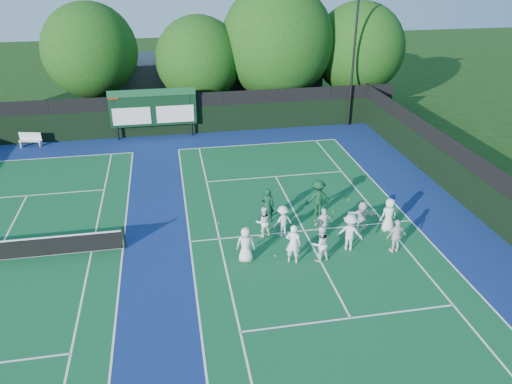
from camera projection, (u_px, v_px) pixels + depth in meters
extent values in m
plane|color=#13340E|center=(310.00, 242.00, 23.12)|extent=(120.00, 120.00, 0.00)
cube|color=navy|center=(179.00, 243.00, 23.03)|extent=(34.00, 32.00, 0.01)
cube|color=#11532B|center=(304.00, 231.00, 24.00)|extent=(10.97, 23.77, 0.00)
cube|color=white|center=(259.00, 144.00, 34.48)|extent=(10.97, 0.08, 0.00)
cube|color=white|center=(190.00, 242.00, 23.11)|extent=(0.08, 23.77, 0.00)
cube|color=white|center=(410.00, 220.00, 24.89)|extent=(0.08, 23.77, 0.00)
cube|color=white|center=(219.00, 239.00, 23.33)|extent=(0.08, 23.77, 0.00)
cube|color=white|center=(385.00, 223.00, 24.67)|extent=(0.08, 23.77, 0.00)
cube|color=white|center=(351.00, 318.00, 18.35)|extent=(8.23, 0.08, 0.00)
cube|color=white|center=(276.00, 177.00, 29.64)|extent=(8.23, 0.08, 0.00)
cube|color=white|center=(304.00, 231.00, 24.00)|extent=(0.08, 12.80, 0.00)
cube|color=white|center=(46.00, 158.00, 32.21)|extent=(10.97, 0.08, 0.00)
cube|color=white|center=(123.00, 248.00, 22.62)|extent=(0.08, 23.77, 0.00)
cube|color=white|center=(92.00, 251.00, 22.40)|extent=(0.08, 23.77, 0.00)
cube|color=white|center=(27.00, 196.00, 27.37)|extent=(8.23, 0.08, 0.00)
cube|color=black|center=(169.00, 122.00, 35.82)|extent=(34.00, 0.08, 2.00)
cube|color=black|center=(167.00, 101.00, 35.16)|extent=(34.00, 0.05, 1.00)
cube|color=black|center=(478.00, 197.00, 25.02)|extent=(0.08, 32.00, 2.00)
cube|color=black|center=(484.00, 170.00, 24.36)|extent=(0.05, 32.00, 1.00)
cylinder|color=black|center=(115.00, 116.00, 34.55)|extent=(0.16, 0.16, 3.50)
cylinder|color=black|center=(191.00, 112.00, 35.40)|extent=(0.16, 0.16, 3.50)
cube|color=black|center=(153.00, 108.00, 34.78)|extent=(6.00, 0.15, 2.60)
cube|color=#154927|center=(152.00, 93.00, 34.20)|extent=(6.00, 0.05, 0.50)
cube|color=silver|center=(132.00, 116.00, 34.66)|extent=(2.60, 0.04, 1.20)
cube|color=silver|center=(175.00, 114.00, 35.15)|extent=(2.60, 0.04, 1.20)
cube|color=#9B1D0C|center=(113.00, 96.00, 33.82)|extent=(0.70, 0.04, 0.50)
cube|color=#55555A|center=(212.00, 79.00, 43.08)|extent=(18.00, 6.00, 4.00)
cylinder|color=black|center=(353.00, 59.00, 35.98)|extent=(0.16, 0.16, 10.00)
cylinder|color=black|center=(124.00, 238.00, 22.40)|extent=(0.10, 0.10, 1.10)
cube|color=silver|center=(31.00, 141.00, 33.94)|extent=(1.58, 0.76, 0.06)
cube|color=silver|center=(30.00, 136.00, 33.95)|extent=(1.50, 0.42, 0.51)
cube|color=silver|center=(22.00, 144.00, 33.94)|extent=(0.14, 0.36, 0.41)
cube|color=silver|center=(41.00, 143.00, 34.13)|extent=(0.14, 0.36, 0.41)
cylinder|color=black|center=(98.00, 105.00, 37.85)|extent=(0.44, 0.44, 2.99)
sphere|color=#113B0D|center=(90.00, 50.00, 36.05)|extent=(6.82, 6.82, 6.82)
sphere|color=#113B0D|center=(100.00, 59.00, 36.72)|extent=(4.77, 4.77, 4.77)
cylinder|color=black|center=(201.00, 105.00, 39.29)|extent=(0.44, 0.44, 2.18)
sphere|color=#113B0D|center=(199.00, 59.00, 37.73)|extent=(6.52, 6.52, 6.52)
sphere|color=#113B0D|center=(207.00, 67.00, 38.38)|extent=(4.56, 4.56, 4.56)
cylinder|color=black|center=(276.00, 99.00, 40.21)|extent=(0.44, 0.44, 2.49)
sphere|color=#113B0D|center=(277.00, 42.00, 38.22)|extent=(8.67, 8.67, 8.67)
sphere|color=#113B0D|center=(284.00, 52.00, 38.97)|extent=(6.07, 6.07, 6.07)
cylinder|color=black|center=(354.00, 96.00, 41.33)|extent=(0.44, 0.44, 2.32)
sphere|color=#113B0D|center=(359.00, 48.00, 39.61)|extent=(7.24, 7.24, 7.24)
sphere|color=#113B0D|center=(364.00, 57.00, 40.29)|extent=(5.06, 5.06, 5.06)
sphere|color=#CFD719|center=(275.00, 256.00, 22.01)|extent=(0.07, 0.07, 0.07)
sphere|color=#CFD719|center=(349.00, 200.00, 26.87)|extent=(0.07, 0.07, 0.07)
sphere|color=#CFD719|center=(219.00, 223.00, 24.62)|extent=(0.07, 0.07, 0.07)
sphere|color=#CFD719|center=(333.00, 211.00, 25.70)|extent=(0.07, 0.07, 0.07)
sphere|color=#CFD719|center=(315.00, 221.00, 24.82)|extent=(0.07, 0.07, 0.07)
imported|color=silver|center=(246.00, 245.00, 21.37)|extent=(0.89, 0.67, 1.64)
imported|color=white|center=(293.00, 244.00, 21.26)|extent=(0.79, 0.67, 1.83)
imported|color=white|center=(320.00, 244.00, 21.41)|extent=(0.94, 0.81, 1.66)
imported|color=silver|center=(350.00, 232.00, 22.19)|extent=(1.30, 1.06, 1.76)
imported|color=silver|center=(396.00, 236.00, 22.04)|extent=(0.99, 0.52, 1.61)
imported|color=white|center=(263.00, 222.00, 23.28)|extent=(0.80, 0.66, 1.51)
imported|color=silver|center=(283.00, 221.00, 23.32)|extent=(1.13, 0.86, 1.54)
imported|color=white|center=(324.00, 223.00, 23.13)|extent=(0.96, 0.54, 1.54)
imported|color=silver|center=(362.00, 216.00, 23.84)|extent=(1.44, 0.79, 1.48)
imported|color=white|center=(389.00, 215.00, 23.70)|extent=(0.89, 0.64, 1.69)
imported|color=#0F3721|center=(267.00, 205.00, 24.42)|extent=(0.73, 0.55, 1.82)
imported|color=#0F3A1F|center=(318.00, 198.00, 25.06)|extent=(1.29, 0.80, 1.91)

